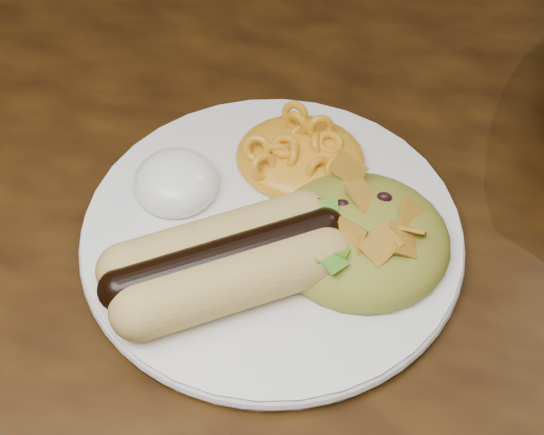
# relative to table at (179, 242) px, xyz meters

# --- Properties ---
(table) EXTENTS (1.60, 0.90, 0.75)m
(table) POSITION_rel_table_xyz_m (0.00, 0.00, 0.00)
(table) COLOR #3B230A
(table) RESTS_ON floor
(plate) EXTENTS (0.29, 0.29, 0.01)m
(plate) POSITION_rel_table_xyz_m (0.09, -0.05, 0.10)
(plate) COLOR white
(plate) RESTS_ON table
(hotdog) EXTENTS (0.11, 0.12, 0.03)m
(hotdog) POSITION_rel_table_xyz_m (0.07, -0.09, 0.12)
(hotdog) COLOR #E4C76B
(hotdog) RESTS_ON plate
(mac_and_cheese) EXTENTS (0.10, 0.09, 0.03)m
(mac_and_cheese) POSITION_rel_table_xyz_m (0.09, 0.01, 0.12)
(mac_and_cheese) COLOR #FBAA1B
(mac_and_cheese) RESTS_ON plate
(sour_cream) EXTENTS (0.06, 0.06, 0.03)m
(sour_cream) POSITION_rel_table_xyz_m (0.02, -0.04, 0.12)
(sour_cream) COLOR white
(sour_cream) RESTS_ON plate
(taco_salad) EXTENTS (0.11, 0.10, 0.05)m
(taco_salad) POSITION_rel_table_xyz_m (0.14, -0.05, 0.12)
(taco_salad) COLOR #C2822C
(taco_salad) RESTS_ON plate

